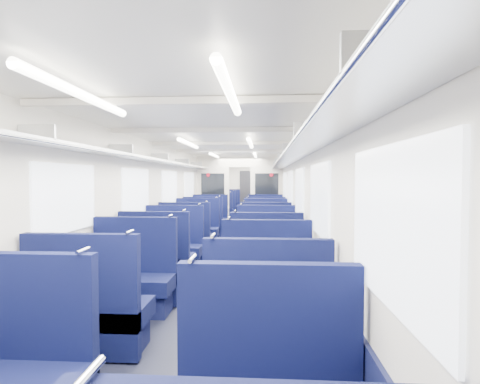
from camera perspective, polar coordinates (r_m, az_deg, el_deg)
name	(u,v)px	position (r m, az deg, el deg)	size (l,w,h in m)	color
floor	(232,245)	(9.47, -1.27, -7.92)	(2.80, 18.00, 0.01)	black
ceiling	(231,149)	(9.35, -1.28, 6.41)	(2.80, 18.00, 0.01)	white
wall_left	(175,197)	(9.56, -9.67, -0.76)	(0.02, 18.00, 2.35)	silver
dado_left	(176,230)	(9.63, -9.55, -5.67)	(0.03, 17.90, 0.70)	#0F1334
wall_right	(289,198)	(9.32, 7.33, -0.82)	(0.02, 18.00, 2.35)	silver
dado_right	(288,231)	(9.40, 7.22, -5.85)	(0.03, 17.90, 0.70)	#0F1334
wall_far	(248,188)	(18.31, 1.15, 0.60)	(2.80, 0.02, 2.35)	silver
luggage_rack_left	(182,165)	(9.51, -8.60, 4.04)	(0.36, 17.40, 0.18)	#B2B5BA
luggage_rack_right	(281,165)	(9.30, 6.21, 4.10)	(0.36, 17.40, 0.18)	#B2B5BA
windows	(230,188)	(8.87, -1.53, 0.63)	(2.78, 15.60, 0.75)	white
ceiling_fittings	(231,151)	(9.09, -1.42, 6.15)	(2.70, 16.06, 0.11)	silver
end_door	(248,192)	(18.26, 1.14, 0.05)	(0.75, 0.06, 2.00)	black
bulkhead	(240,191)	(12.42, -0.05, 0.18)	(2.80, 0.10, 2.35)	silver
seat_2	(4,381)	(3.06, -31.72, -22.88)	(1.06, 0.59, 1.18)	#0D123E
seat_4	(89,315)	(4.00, -21.59, -16.70)	(1.06, 0.59, 1.18)	#0D123E
seat_5	(267,327)	(3.49, 4.10, -19.42)	(1.06, 0.59, 1.18)	#0D123E
seat_6	(132,282)	(5.03, -15.80, -12.73)	(1.06, 0.59, 1.18)	#0D123E
seat_7	(267,289)	(4.55, 3.99, -14.24)	(1.06, 0.59, 1.18)	#0D123E
seat_8	(157,262)	(6.06, -12.25, -10.16)	(1.06, 0.59, 1.18)	#0D123E
seat_9	(266,264)	(5.77, 3.91, -10.73)	(1.06, 0.59, 1.18)	#0D123E
seat_10	(173,249)	(7.03, -9.93, -8.43)	(1.06, 0.59, 1.18)	#0D123E
seat_11	(266,249)	(6.95, 3.87, -8.53)	(1.06, 0.59, 1.18)	#0D123E
seat_12	(186,239)	(8.11, -8.06, -7.02)	(1.06, 0.59, 1.18)	#0D123E
seat_13	(266,239)	(8.09, 3.84, -7.03)	(1.06, 0.59, 1.18)	#0D123E
seat_14	(197,231)	(9.35, -6.46, -5.80)	(1.06, 0.59, 1.18)	#0D123E
seat_15	(265,232)	(9.22, 3.82, -5.91)	(1.06, 0.59, 1.18)	#0D123E
seat_16	(204,226)	(10.40, -5.42, -5.00)	(1.06, 0.59, 1.18)	#0D123E
seat_17	(265,226)	(10.29, 3.80, -5.07)	(1.06, 0.59, 1.18)	#0D123E
seat_18	(210,221)	(11.48, -4.55, -4.33)	(1.06, 0.59, 1.18)	#0D123E
seat_19	(265,221)	(11.54, 3.79, -4.30)	(1.06, 0.59, 1.18)	#0D123E
seat_20	(218,215)	(13.50, -3.31, -3.37)	(1.06, 0.59, 1.18)	#0D123E
seat_21	(265,214)	(13.53, 3.77, -3.36)	(1.06, 0.59, 1.18)	#0D123E
seat_22	(221,212)	(14.60, -2.78, -2.96)	(1.06, 0.59, 1.18)	#0D123E
seat_23	(265,212)	(14.51, 3.76, -2.99)	(1.06, 0.59, 1.18)	#0D123E
seat_24	(225,209)	(15.86, -2.26, -2.56)	(1.06, 0.59, 1.18)	#0D123E
seat_25	(265,209)	(15.72, 3.75, -2.60)	(1.06, 0.59, 1.18)	#0D123E
seat_26	(228,207)	(17.08, -1.83, -2.23)	(1.06, 0.59, 1.18)	#0D123E
seat_27	(265,207)	(16.88, 3.75, -2.28)	(1.06, 0.59, 1.18)	#0D123E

